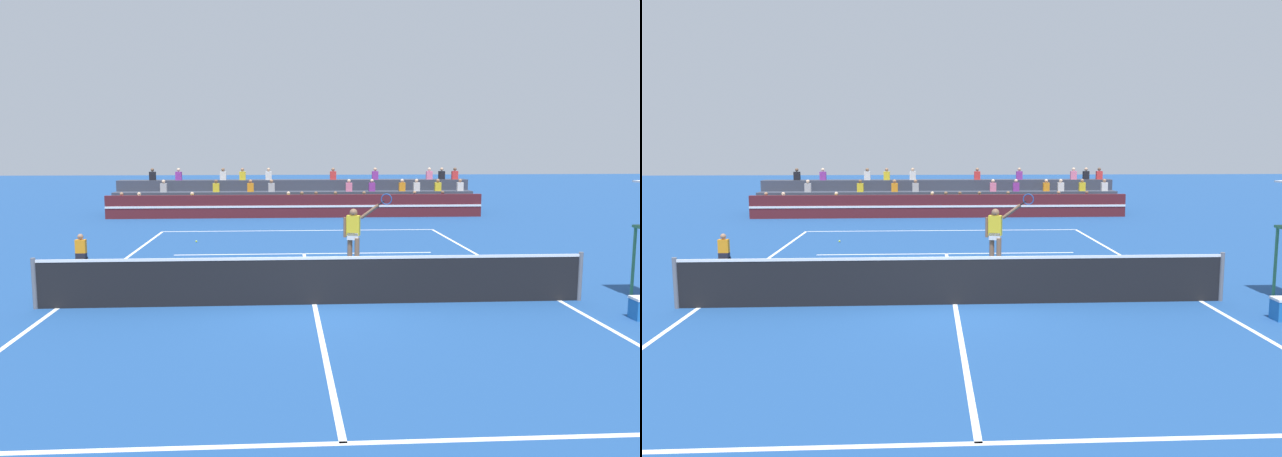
{
  "view_description": "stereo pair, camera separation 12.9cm",
  "coord_description": "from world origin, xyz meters",
  "views": [
    {
      "loc": [
        -0.69,
        -13.27,
        3.46
      ],
      "look_at": [
        0.39,
        4.3,
        1.1
      ],
      "focal_mm": 35.0,
      "sensor_mm": 36.0,
      "label": 1
    },
    {
      "loc": [
        -0.57,
        -13.28,
        3.46
      ],
      "look_at": [
        0.39,
        4.3,
        1.1
      ],
      "focal_mm": 35.0,
      "sensor_mm": 36.0,
      "label": 2
    }
  ],
  "objects": [
    {
      "name": "tennis_net",
      "position": [
        0.0,
        0.0,
        0.54
      ],
      "size": [
        12.0,
        0.1,
        1.1
      ],
      "color": "slate",
      "rests_on": "ground"
    },
    {
      "name": "tennis_player",
      "position": [
        1.32,
        3.82,
        0.98
      ],
      "size": [
        1.35,
        0.6,
        2.21
      ],
      "color": "brown",
      "rests_on": "ground"
    },
    {
      "name": "tennis_ball",
      "position": [
        -3.77,
        9.04,
        0.03
      ],
      "size": [
        0.07,
        0.07,
        0.07
      ],
      "primitive_type": "sphere",
      "color": "#C6DB33",
      "rests_on": "ground"
    },
    {
      "name": "ball_kid_courtside",
      "position": [
        -6.69,
        5.45,
        0.33
      ],
      "size": [
        0.3,
        0.36,
        0.84
      ],
      "color": "black",
      "rests_on": "ground"
    },
    {
      "name": "bleacher_stand",
      "position": [
        0.02,
        19.04,
        0.66
      ],
      "size": [
        18.34,
        2.85,
        2.28
      ],
      "color": "#383D4C",
      "rests_on": "ground"
    },
    {
      "name": "sponsor_banner_wall",
      "position": [
        0.0,
        16.51,
        0.55
      ],
      "size": [
        18.0,
        0.26,
        1.1
      ],
      "color": "#51191E",
      "rests_on": "ground"
    },
    {
      "name": "ground_plane",
      "position": [
        0.0,
        0.0,
        0.0
      ],
      "size": [
        120.0,
        120.0,
        0.0
      ],
      "primitive_type": "plane",
      "color": "navy"
    },
    {
      "name": "court_lines",
      "position": [
        0.0,
        0.0,
        0.0
      ],
      "size": [
        11.1,
        23.9,
        0.01
      ],
      "color": "white",
      "rests_on": "ground"
    }
  ]
}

